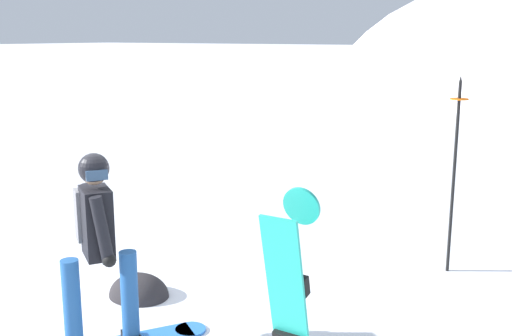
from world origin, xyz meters
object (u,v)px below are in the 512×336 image
at_px(spare_snowboard, 291,302).
at_px(piste_marker_near, 455,163).
at_px(rock_dark, 139,296).
at_px(snowboarder_main, 98,246).

bearing_deg(spare_snowboard, piste_marker_near, 85.21).
bearing_deg(piste_marker_near, rock_dark, -136.91).
bearing_deg(snowboarder_main, rock_dark, 115.93).
distance_m(piste_marker_near, rock_dark, 3.69).
bearing_deg(rock_dark, spare_snowboard, -21.56).
bearing_deg(piste_marker_near, spare_snowboard, -94.79).
relative_size(spare_snowboard, piste_marker_near, 0.73).
height_order(piste_marker_near, rock_dark, piste_marker_near).
distance_m(snowboarder_main, rock_dark, 1.41).
xyz_separation_m(snowboarder_main, spare_snowboard, (1.79, 0.07, -0.10)).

